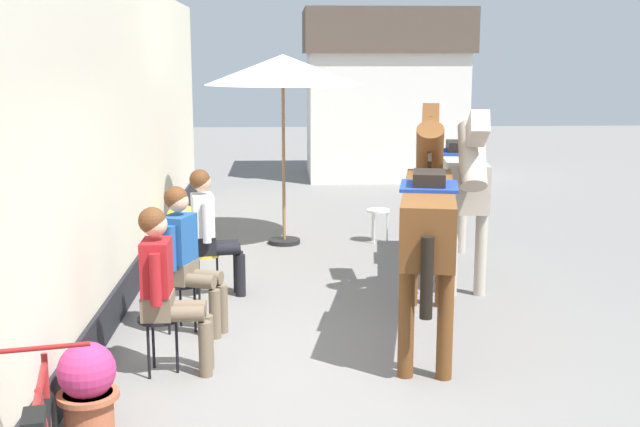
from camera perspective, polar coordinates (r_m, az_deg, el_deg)
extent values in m
plane|color=slate|center=(9.96, 1.83, -3.93)|extent=(40.00, 40.00, 0.00)
cube|color=beige|center=(8.33, -15.08, 4.66)|extent=(0.30, 14.00, 3.40)
cube|color=black|center=(8.62, -14.45, -5.42)|extent=(0.34, 14.00, 0.36)
cube|color=silver|center=(17.55, 4.47, 6.86)|extent=(3.20, 2.40, 2.60)
cube|color=brown|center=(17.51, 4.56, 12.58)|extent=(3.40, 2.60, 0.90)
cylinder|color=black|center=(6.80, -11.23, -7.24)|extent=(0.34, 0.34, 0.03)
cylinder|color=black|center=(6.85, -9.98, -9.16)|extent=(0.02, 0.02, 0.45)
cylinder|color=black|center=(7.00, -11.58, -8.79)|extent=(0.02, 0.02, 0.45)
cylinder|color=black|center=(6.77, -11.90, -9.49)|extent=(0.02, 0.02, 0.45)
cube|color=brown|center=(6.76, -11.26, -6.32)|extent=(0.24, 0.32, 0.20)
cube|color=maroon|center=(6.67, -11.37, -3.69)|extent=(0.22, 0.34, 0.44)
sphere|color=tan|center=(6.59, -11.48, -0.75)|extent=(0.20, 0.20, 0.20)
sphere|color=#593319|center=(6.59, -11.66, -0.50)|extent=(0.22, 0.22, 0.22)
cylinder|color=brown|center=(6.83, -9.56, -6.53)|extent=(0.38, 0.13, 0.13)
cylinder|color=brown|center=(6.90, -7.90, -8.91)|extent=(0.11, 0.11, 0.46)
cylinder|color=brown|center=(6.67, -9.72, -6.94)|extent=(0.38, 0.13, 0.13)
cylinder|color=brown|center=(6.75, -8.02, -9.37)|extent=(0.11, 0.11, 0.46)
cylinder|color=maroon|center=(6.87, -10.94, -3.67)|extent=(0.09, 0.09, 0.42)
cylinder|color=maroon|center=(6.49, -11.44, -4.57)|extent=(0.09, 0.09, 0.42)
cylinder|color=black|center=(7.77, -9.72, -4.86)|extent=(0.34, 0.34, 0.03)
cylinder|color=black|center=(7.78, -8.74, -6.66)|extent=(0.02, 0.02, 0.45)
cylinder|color=black|center=(7.97, -9.72, -6.25)|extent=(0.02, 0.02, 0.45)
cylinder|color=black|center=(7.77, -10.53, -6.74)|extent=(0.02, 0.02, 0.45)
cube|color=brown|center=(7.74, -9.75, -4.04)|extent=(0.33, 0.38, 0.20)
cube|color=#1E4C8C|center=(7.66, -9.83, -1.73)|extent=(0.32, 0.39, 0.44)
sphere|color=tan|center=(7.59, -9.91, 0.85)|extent=(0.20, 0.20, 0.20)
sphere|color=#593319|center=(7.60, -10.05, 1.08)|extent=(0.22, 0.22, 0.22)
cylinder|color=brown|center=(7.74, -8.21, -4.38)|extent=(0.40, 0.25, 0.13)
cylinder|color=brown|center=(7.75, -6.87, -6.64)|extent=(0.11, 0.11, 0.46)
cylinder|color=brown|center=(7.60, -8.73, -4.68)|extent=(0.40, 0.25, 0.13)
cylinder|color=brown|center=(7.61, -7.36, -6.98)|extent=(0.11, 0.11, 0.46)
cylinder|color=#1E4C8C|center=(7.84, -9.03, -1.79)|extent=(0.09, 0.09, 0.42)
cylinder|color=#1E4C8C|center=(7.49, -10.37, -2.43)|extent=(0.09, 0.09, 0.42)
cylinder|color=gold|center=(8.84, -8.13, -2.86)|extent=(0.34, 0.34, 0.03)
cylinder|color=black|center=(8.91, -7.19, -4.31)|extent=(0.02, 0.02, 0.45)
cylinder|color=black|center=(9.01, -8.61, -4.18)|extent=(0.02, 0.02, 0.45)
cylinder|color=black|center=(8.78, -8.46, -4.59)|extent=(0.02, 0.02, 0.45)
cube|color=black|center=(8.81, -8.15, -2.13)|extent=(0.30, 0.36, 0.20)
cube|color=silver|center=(8.75, -8.21, -0.09)|extent=(0.28, 0.38, 0.44)
sphere|color=tan|center=(8.69, -8.27, 2.17)|extent=(0.20, 0.20, 0.20)
sphere|color=#593319|center=(8.68, -8.41, 2.36)|extent=(0.22, 0.22, 0.22)
cylinder|color=black|center=(8.92, -6.98, -2.27)|extent=(0.40, 0.20, 0.13)
cylinder|color=black|center=(9.02, -5.73, -4.07)|extent=(0.11, 0.11, 0.46)
cylinder|color=black|center=(8.77, -6.85, -2.51)|extent=(0.40, 0.20, 0.13)
cylinder|color=black|center=(8.87, -5.58, -4.33)|extent=(0.11, 0.11, 0.46)
cylinder|color=silver|center=(8.95, -8.20, -0.16)|extent=(0.09, 0.09, 0.42)
cylinder|color=silver|center=(8.56, -7.93, -0.67)|extent=(0.09, 0.09, 0.42)
cube|color=brown|center=(7.39, 7.58, -0.08)|extent=(0.83, 2.24, 0.52)
cylinder|color=brown|center=(8.50, 6.44, -3.48)|extent=(0.13, 0.13, 0.90)
cylinder|color=brown|center=(8.50, 8.54, -3.54)|extent=(0.13, 0.13, 0.90)
cylinder|color=brown|center=(6.64, 6.04, -7.66)|extent=(0.13, 0.13, 0.90)
cylinder|color=brown|center=(6.64, 8.74, -7.73)|extent=(0.13, 0.13, 0.90)
cylinder|color=brown|center=(8.51, 7.68, 4.05)|extent=(0.39, 0.67, 0.73)
cube|color=brown|center=(8.82, 7.74, 6.30)|extent=(0.27, 0.55, 0.40)
cube|color=black|center=(8.48, 7.71, 4.97)|extent=(0.15, 0.63, 0.48)
cylinder|color=black|center=(6.34, 7.48, -4.49)|extent=(0.12, 0.12, 0.65)
cube|color=navy|center=(7.24, 7.64, 1.91)|extent=(0.60, 0.68, 0.03)
cube|color=black|center=(7.23, 7.65, 2.45)|extent=(0.35, 0.48, 0.12)
cube|color=#B2A899|center=(9.79, 9.70, 2.59)|extent=(0.68, 2.24, 0.52)
cylinder|color=#B2A899|center=(8.98, 11.18, -2.84)|extent=(0.13, 0.13, 0.90)
cylinder|color=#B2A899|center=(8.95, 9.21, -2.82)|extent=(0.13, 0.13, 0.90)
cylinder|color=#B2A899|center=(10.86, 9.88, -0.39)|extent=(0.13, 0.13, 0.90)
cylinder|color=#B2A899|center=(10.83, 8.25, -0.37)|extent=(0.13, 0.13, 0.90)
cylinder|color=#B2A899|center=(8.55, 10.61, 3.99)|extent=(0.35, 0.66, 0.73)
cube|color=#B2A899|center=(8.18, 10.96, 5.83)|extent=(0.24, 0.54, 0.40)
cube|color=black|center=(8.56, 10.62, 4.94)|extent=(0.11, 0.63, 0.48)
cylinder|color=black|center=(10.95, 9.05, 2.04)|extent=(0.11, 0.11, 0.65)
cube|color=navy|center=(9.85, 9.69, 4.26)|extent=(0.56, 0.65, 0.03)
cube|color=black|center=(9.84, 9.71, 4.66)|extent=(0.33, 0.47, 0.12)
cylinder|color=#A85638|center=(6.03, -15.86, -13.18)|extent=(0.34, 0.34, 0.28)
cylinder|color=#A85638|center=(5.99, -15.92, -12.13)|extent=(0.43, 0.43, 0.04)
sphere|color=#B22D66|center=(5.92, -16.01, -10.52)|extent=(0.40, 0.40, 0.40)
cylinder|color=#A85638|center=(10.99, -9.64, -1.90)|extent=(0.34, 0.34, 0.28)
cylinder|color=#A85638|center=(10.96, -9.66, -1.29)|extent=(0.43, 0.43, 0.04)
sphere|color=gold|center=(10.92, -9.69, -0.37)|extent=(0.40, 0.40, 0.40)
cylinder|color=maroon|center=(4.65, -18.72, -13.82)|extent=(0.15, 0.50, 0.60)
cylinder|color=maroon|center=(4.39, -19.05, -11.55)|extent=(0.21, 0.79, 0.09)
cylinder|color=maroon|center=(4.89, -18.54, -12.65)|extent=(0.05, 0.09, 0.60)
cylinder|color=maroon|center=(4.74, -18.82, -8.89)|extent=(0.49, 0.14, 0.03)
cube|color=black|center=(4.02, -19.41, -13.51)|extent=(0.14, 0.22, 0.06)
cylinder|color=black|center=(11.31, -2.51, -1.95)|extent=(0.44, 0.44, 0.06)
cylinder|color=olive|center=(11.12, -2.56, 3.43)|extent=(0.04, 0.04, 2.20)
cone|color=beige|center=(11.02, -2.62, 10.03)|extent=(2.10, 2.10, 0.40)
cylinder|color=white|center=(11.35, 4.09, 0.21)|extent=(0.32, 0.32, 0.03)
cylinder|color=silver|center=(11.41, 4.72, -0.92)|extent=(0.02, 0.02, 0.43)
cylinder|color=silver|center=(11.50, 3.69, -0.81)|extent=(0.02, 0.02, 0.43)
cylinder|color=silver|center=(11.28, 3.81, -1.05)|extent=(0.02, 0.02, 0.43)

